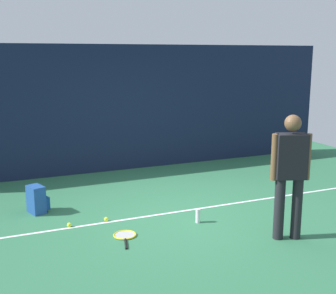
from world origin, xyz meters
The scene contains 9 objects.
ground_plane centered at (0.00, 0.00, 0.00)m, with size 12.00×12.00×0.00m, color #2D6B47.
back_fence centered at (0.00, 3.00, 1.33)m, with size 10.00×0.10×2.67m, color #141E38.
court_line centered at (0.00, 0.09, 0.00)m, with size 9.00×0.05×0.00m, color white.
tennis_player centered at (0.98, -1.43, 0.97)m, with size 0.50×0.34×1.70m.
tennis_racket centered at (-1.04, -0.52, 0.01)m, with size 0.40×0.64×0.03m.
backpack centered at (-2.02, 0.93, 0.21)m, with size 0.35×0.35×0.44m.
tennis_ball_near_player centered at (-1.12, 0.14, 0.03)m, with size 0.07×0.07×0.07m, color #CCE033.
tennis_ball_by_fence centered at (-1.68, 0.12, 0.03)m, with size 0.07×0.07×0.07m, color #CCE033.
water_bottle centered at (0.13, -0.45, 0.11)m, with size 0.07×0.07×0.21m, color white.
Camera 1 is at (-2.72, -6.03, 2.47)m, focal length 47.42 mm.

